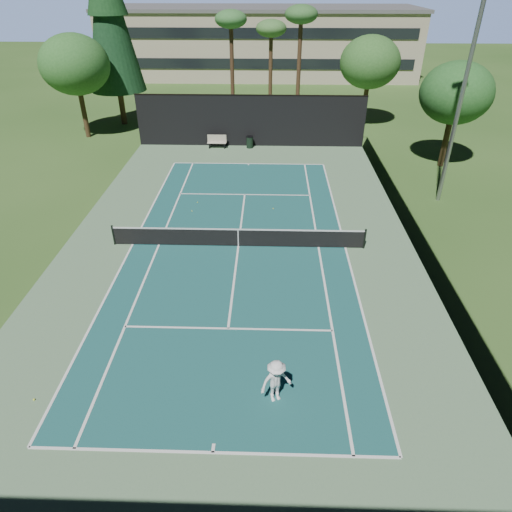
{
  "coord_description": "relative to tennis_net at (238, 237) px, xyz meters",
  "views": [
    {
      "loc": [
        1.52,
        -20.12,
        11.98
      ],
      "look_at": [
        1.0,
        -3.0,
        1.3
      ],
      "focal_mm": 32.0,
      "sensor_mm": 36.0,
      "label": 1
    }
  ],
  "objects": [
    {
      "name": "apron_slab",
      "position": [
        0.0,
        0.0,
        -0.55
      ],
      "size": [
        18.0,
        32.0,
        0.01
      ],
      "primitive_type": "cube",
      "color": "#5C825B",
      "rests_on": "ground"
    },
    {
      "name": "palm_b",
      "position": [
        1.5,
        26.0,
        6.8
      ],
      "size": [
        2.8,
        2.8,
        8.42
      ],
      "color": "#49311F",
      "rests_on": "ground"
    },
    {
      "name": "pine_tree",
      "position": [
        -12.0,
        22.0,
        9.0
      ],
      "size": [
        4.8,
        4.8,
        15.0
      ],
      "color": "#4B3620",
      "rests_on": "ground"
    },
    {
      "name": "tennis_ball_d",
      "position": [
        -2.83,
        5.13,
        -0.52
      ],
      "size": [
        0.07,
        0.07,
        0.07
      ],
      "primitive_type": "sphere",
      "color": "#AFCD2E",
      "rests_on": "ground"
    },
    {
      "name": "court_lines",
      "position": [
        0.0,
        0.0,
        -0.54
      ],
      "size": [
        11.07,
        23.87,
        0.01
      ],
      "color": "white",
      "rests_on": "ground"
    },
    {
      "name": "fence",
      "position": [
        0.0,
        0.06,
        1.45
      ],
      "size": [
        18.04,
        32.05,
        4.03
      ],
      "color": "black",
      "rests_on": "ground"
    },
    {
      "name": "tennis_net",
      "position": [
        0.0,
        0.0,
        0.0
      ],
      "size": [
        12.9,
        0.1,
        1.1
      ],
      "color": "black",
      "rests_on": "ground"
    },
    {
      "name": "palm_a",
      "position": [
        -2.0,
        24.0,
        7.63
      ],
      "size": [
        2.8,
        2.8,
        9.32
      ],
      "color": "#452D1D",
      "rests_on": "ground"
    },
    {
      "name": "park_bench",
      "position": [
        -2.68,
        15.43,
        -0.01
      ],
      "size": [
        1.5,
        0.45,
        1.02
      ],
      "color": "beige",
      "rests_on": "ground"
    },
    {
      "name": "decid_tree_c",
      "position": [
        -14.0,
        18.0,
        5.21
      ],
      "size": [
        5.44,
        5.44,
        8.09
      ],
      "color": "#4B3620",
      "rests_on": "ground"
    },
    {
      "name": "tennis_ball_a",
      "position": [
        -6.1,
        -10.13,
        -0.52
      ],
      "size": [
        0.07,
        0.07,
        0.07
      ],
      "primitive_type": "sphere",
      "color": "yellow",
      "rests_on": "ground"
    },
    {
      "name": "player",
      "position": [
        1.85,
        -9.83,
        0.27
      ],
      "size": [
        1.22,
        0.99,
        1.65
      ],
      "primitive_type": "imported",
      "rotation": [
        0.0,
        0.0,
        0.42
      ],
      "color": "white",
      "rests_on": "ground"
    },
    {
      "name": "decid_tree_a",
      "position": [
        10.0,
        22.0,
        4.86
      ],
      "size": [
        5.12,
        5.12,
        7.62
      ],
      "color": "#44301D",
      "rests_on": "ground"
    },
    {
      "name": "light_pole",
      "position": [
        12.0,
        6.0,
        5.9
      ],
      "size": [
        0.9,
        0.25,
        12.22
      ],
      "color": "#93969B",
      "rests_on": "ground"
    },
    {
      "name": "palm_c",
      "position": [
        4.0,
        23.0,
        8.05
      ],
      "size": [
        2.8,
        2.8,
        9.77
      ],
      "color": "#49311F",
      "rests_on": "ground"
    },
    {
      "name": "court_surface",
      "position": [
        0.0,
        0.0,
        -0.55
      ],
      "size": [
        10.97,
        23.77,
        0.01
      ],
      "primitive_type": "cube",
      "color": "#1A5453",
      "rests_on": "ground"
    },
    {
      "name": "trash_bin",
      "position": [
        -0.07,
        15.5,
        -0.08
      ],
      "size": [
        0.56,
        0.56,
        0.95
      ],
      "color": "black",
      "rests_on": "ground"
    },
    {
      "name": "campus_building",
      "position": [
        0.0,
        45.98,
        3.65
      ],
      "size": [
        40.5,
        12.5,
        8.3
      ],
      "color": "#BBAC91",
      "rests_on": "ground"
    },
    {
      "name": "tennis_ball_c",
      "position": [
        1.8,
        4.39,
        -0.52
      ],
      "size": [
        0.07,
        0.07,
        0.07
      ],
      "primitive_type": "sphere",
      "color": "gold",
      "rests_on": "ground"
    },
    {
      "name": "tennis_ball_b",
      "position": [
        -2.99,
        3.93,
        -0.52
      ],
      "size": [
        0.07,
        0.07,
        0.07
      ],
      "primitive_type": "sphere",
      "color": "#C4E433",
      "rests_on": "ground"
    },
    {
      "name": "decid_tree_b",
      "position": [
        14.0,
        12.0,
        4.52
      ],
      "size": [
        4.8,
        4.8,
        7.14
      ],
      "color": "#48341F",
      "rests_on": "ground"
    },
    {
      "name": "ground",
      "position": [
        0.0,
        0.0,
        -0.56
      ],
      "size": [
        160.0,
        160.0,
        0.0
      ],
      "primitive_type": "plane",
      "color": "#325720",
      "rests_on": "ground"
    }
  ]
}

